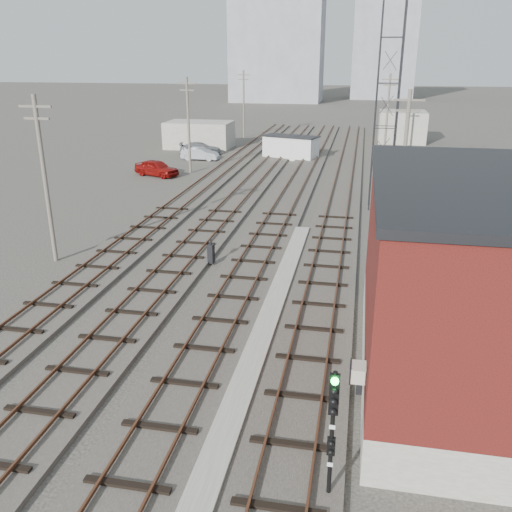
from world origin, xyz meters
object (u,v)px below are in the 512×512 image
(car_red, at_px, (157,168))
(signal_mast, at_px, (332,429))
(switch_stand, at_px, (211,254))
(car_grey, at_px, (200,148))
(site_trailer, at_px, (291,147))
(car_silver, at_px, (200,154))

(car_red, bearing_deg, signal_mast, -132.34)
(switch_stand, height_order, car_grey, switch_stand)
(site_trailer, relative_size, car_grey, 1.36)
(signal_mast, xyz_separation_m, car_grey, (-18.20, 49.89, -1.50))
(signal_mast, height_order, car_grey, signal_mast)
(car_silver, height_order, car_grey, car_grey)
(car_silver, bearing_deg, signal_mast, -159.53)
(switch_stand, bearing_deg, signal_mast, -53.73)
(site_trailer, xyz_separation_m, car_silver, (-9.67, -2.77, -0.60))
(site_trailer, height_order, car_red, site_trailer)
(switch_stand, height_order, site_trailer, site_trailer)
(site_trailer, height_order, car_grey, site_trailer)
(car_red, height_order, car_grey, car_red)
(signal_mast, relative_size, car_grey, 0.79)
(switch_stand, xyz_separation_m, car_red, (-11.40, 21.78, 0.11))
(site_trailer, height_order, car_silver, site_trailer)
(site_trailer, bearing_deg, signal_mast, -64.08)
(car_red, bearing_deg, car_grey, 17.88)
(signal_mast, distance_m, car_silver, 49.49)
(signal_mast, xyz_separation_m, site_trailer, (-7.53, 49.15, -0.92))
(car_grey, bearing_deg, signal_mast, -171.33)
(car_grey, bearing_deg, site_trailer, -105.34)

